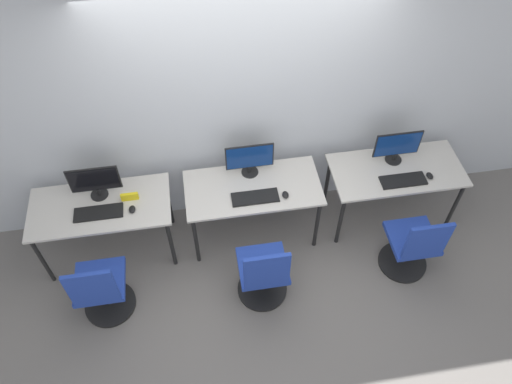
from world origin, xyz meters
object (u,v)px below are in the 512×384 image
monitor_left (95,181)px  keyboard_right (403,180)px  mouse_left (132,209)px  office_chair_left (101,291)px  mouse_center (285,195)px  keyboard_left (99,213)px  keyboard_center (255,197)px  office_chair_center (264,275)px  monitor_center (250,159)px  office_chair_right (413,247)px  monitor_right (397,146)px  mouse_right (430,176)px

monitor_left → keyboard_right: (2.87, -0.29, -0.18)m
mouse_left → office_chair_left: 0.77m
mouse_center → keyboard_left: bearing=177.8°
keyboard_center → office_chair_center: 0.72m
monitor_left → keyboard_left: (-0.00, -0.22, -0.18)m
office_chair_left → mouse_center: size_ratio=10.07×
monitor_center → mouse_left: bearing=-165.4°
mouse_left → office_chair_left: bearing=-120.4°
mouse_center → keyboard_center: bearing=176.1°
office_chair_left → monitor_center: (1.47, 0.88, 0.55)m
mouse_center → keyboard_right: bearing=0.1°
keyboard_left → office_chair_left: bearing=-93.6°
keyboard_left → mouse_left: (0.30, -0.01, 0.01)m
keyboard_right → office_chair_right: bearing=-90.9°
monitor_left → office_chair_right: bearing=-15.8°
office_chair_left → keyboard_left: bearing=86.4°
monitor_left → office_chair_right: monitor_left is taller
monitor_left → keyboard_center: monitor_left is taller
monitor_right → keyboard_center: bearing=-169.4°
office_chair_center → mouse_right: office_chair_center is taller
monitor_left → office_chair_right: 3.03m
mouse_center → keyboard_right: mouse_center is taller
monitor_right → office_chair_right: bearing=-90.6°
keyboard_right → keyboard_center: bearing=179.3°
mouse_left → keyboard_center: 1.13m
office_chair_center → keyboard_right: bearing=22.4°
office_chair_left → mouse_left: bearing=59.6°
office_chair_left → keyboard_center: 1.61m
mouse_center → office_chair_right: 1.31m
keyboard_left → office_chair_center: (1.42, -0.67, -0.36)m
monitor_left → keyboard_center: 1.47m
monitor_left → mouse_left: 0.42m
keyboard_left → monitor_right: (2.87, 0.22, 0.18)m
monitor_left → mouse_left: monitor_left is taller
office_chair_left → monitor_center: bearing=30.7°
keyboard_center → keyboard_right: same height
keyboard_right → monitor_center: bearing=166.4°
mouse_left → office_chair_left: size_ratio=0.10×
keyboard_right → office_chair_right: 0.64m
mouse_left → monitor_right: 2.59m
keyboard_left → mouse_center: bearing=-2.2°
keyboard_left → mouse_center: mouse_center is taller
monitor_left → monitor_center: (1.44, 0.06, 0.00)m
monitor_left → mouse_center: 1.75m
monitor_center → keyboard_right: 1.49m
office_chair_left → keyboard_right: (2.91, 0.53, 0.36)m
monitor_left → monitor_right: (2.87, -0.00, 0.00)m
office_chair_left → office_chair_center: (1.45, -0.07, 0.00)m
mouse_center → monitor_right: bearing=14.0°
office_chair_left → office_chair_right: bearing=0.1°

